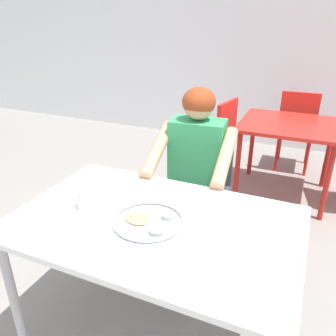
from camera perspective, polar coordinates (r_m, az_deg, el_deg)
back_wall at (r=4.50m, az=17.16°, el=25.17°), size 12.00×0.12×3.40m
table_foreground at (r=1.59m, az=-2.22°, el=-10.89°), size 1.29×0.82×0.72m
thali_tray at (r=1.53m, az=-3.31°, el=-8.93°), size 0.32×0.32×0.03m
drinking_cup at (r=1.67m, az=-13.88°, el=-5.17°), size 0.07×0.07×0.09m
chair_foreground at (r=2.41m, az=5.66°, el=-2.17°), size 0.44×0.43×0.86m
diner_foreground at (r=2.12m, az=4.36°, el=0.32°), size 0.52×0.57×1.18m
table_background_red at (r=3.20m, az=19.77°, el=5.64°), size 0.85×0.78×0.71m
chair_red_left at (r=3.35m, az=8.05°, el=5.41°), size 0.47×0.47×0.85m
chair_red_far at (r=3.82m, az=20.94°, el=6.70°), size 0.40×0.44×0.88m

